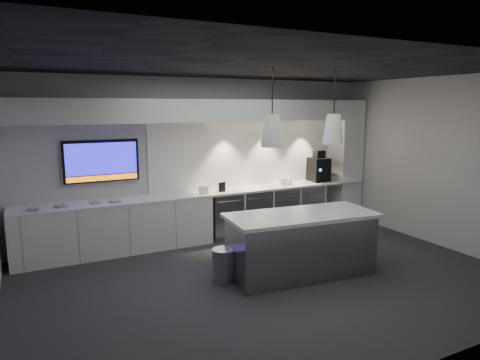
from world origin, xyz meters
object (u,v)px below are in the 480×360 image
bin (224,265)px  coffee_machine (319,169)px  island (301,244)px  wall_tv (101,161)px

bin → coffee_machine: (3.13, 1.99, 0.93)m
island → bin: 1.18m
wall_tv → island: (2.39, -2.51, -1.09)m
wall_tv → coffee_machine: size_ratio=1.89×
island → bin: (-1.12, 0.28, -0.23)m
wall_tv → island: size_ratio=0.55×
wall_tv → bin: 2.89m
island → coffee_machine: (2.01, 2.26, 0.70)m
island → coffee_machine: coffee_machine is taller
wall_tv → bin: size_ratio=2.60×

